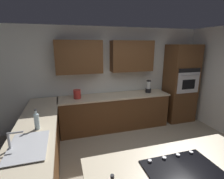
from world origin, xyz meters
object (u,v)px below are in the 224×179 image
at_px(kettle, 77,94).
at_px(wall_oven, 180,84).
at_px(blender, 148,87).
at_px(cooktop, 185,171).
at_px(sink_unit, 27,146).
at_px(dish_soap_bottle, 37,121).

bearing_deg(kettle, wall_oven, 179.62).
xyz_separation_m(blender, kettle, (1.90, 0.00, -0.04)).
xyz_separation_m(cooktop, blender, (-1.07, -2.80, 0.14)).
bearing_deg(cooktop, kettle, -73.56).
relative_size(cooktop, blender, 2.26).
bearing_deg(wall_oven, sink_unit, 26.88).
bearing_deg(blender, kettle, 0.00).
xyz_separation_m(sink_unit, blender, (-2.68, -1.88, 0.13)).
xyz_separation_m(blender, dish_soap_bottle, (2.62, 1.40, -0.01)).
bearing_deg(blender, wall_oven, 178.90).
height_order(cooktop, kettle, kettle).
distance_m(sink_unit, kettle, 2.04).
xyz_separation_m(wall_oven, sink_unit, (3.68, 1.86, -0.17)).
distance_m(sink_unit, cooktop, 1.85).
distance_m(sink_unit, blender, 3.28).
height_order(kettle, dish_soap_bottle, dish_soap_bottle).
relative_size(sink_unit, cooktop, 0.92).
bearing_deg(wall_oven, cooktop, 53.24).
bearing_deg(dish_soap_bottle, wall_oven, -159.07).
height_order(blender, kettle, blender).
xyz_separation_m(cooktop, kettle, (0.83, -2.80, 0.10)).
relative_size(sink_unit, dish_soap_bottle, 2.18).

